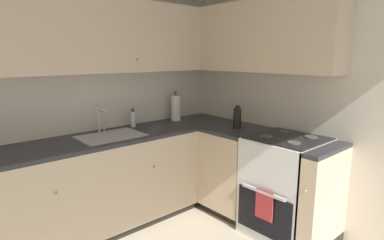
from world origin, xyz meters
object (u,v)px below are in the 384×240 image
at_px(oven_range, 286,186).
at_px(oil_bottle, 237,118).
at_px(paper_towel_roll, 176,108).
at_px(soap_bottle, 133,119).

distance_m(oven_range, oil_bottle, 0.81).
distance_m(oven_range, paper_towel_roll, 1.46).
xyz_separation_m(oven_range, soap_bottle, (-0.79, 1.33, 0.53)).
distance_m(soap_bottle, paper_towel_roll, 0.55).
height_order(paper_towel_roll, oil_bottle, paper_towel_roll).
relative_size(oven_range, oil_bottle, 4.60).
xyz_separation_m(soap_bottle, paper_towel_roll, (0.55, -0.02, 0.06)).
bearing_deg(paper_towel_roll, oven_range, -79.66).
bearing_deg(oil_bottle, soap_bottle, 135.88).
distance_m(soap_bottle, oil_bottle, 1.07).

